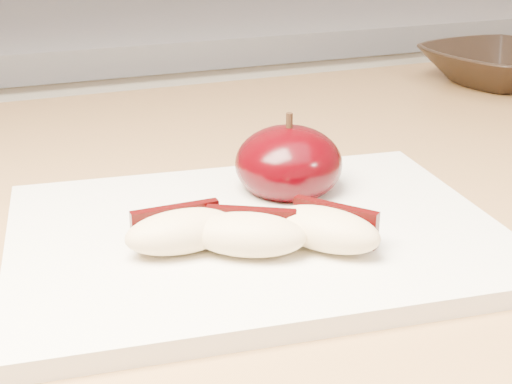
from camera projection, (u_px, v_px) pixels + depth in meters
name	position (u px, v px, depth m)	size (l,w,h in m)	color
back_cabinet	(139.00, 259.00, 1.38)	(2.40, 0.62, 0.94)	silver
cutting_board	(256.00, 235.00, 0.48)	(0.32, 0.24, 0.01)	silver
apple_half	(289.00, 164.00, 0.53)	(0.09, 0.09, 0.07)	black
apple_wedge_a	(182.00, 230.00, 0.44)	(0.07, 0.04, 0.03)	#DCBD8B
apple_wedge_b	(248.00, 233.00, 0.43)	(0.08, 0.07, 0.03)	#DCBD8B
apple_wedge_c	(326.00, 228.00, 0.44)	(0.07, 0.08, 0.03)	#DCBD8B
bowl	(501.00, 66.00, 0.89)	(0.18, 0.18, 0.05)	black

